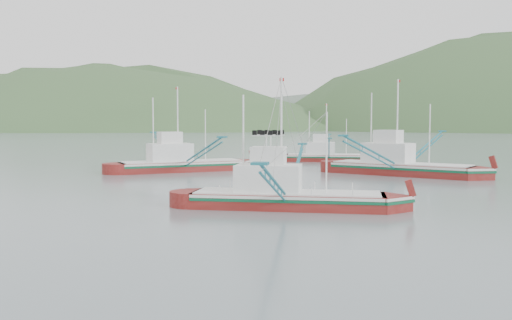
% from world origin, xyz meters
% --- Properties ---
extents(ground, '(1200.00, 1200.00, 0.00)m').
position_xyz_m(ground, '(0.00, 0.00, 0.00)').
color(ground, slate).
rests_on(ground, ground).
extents(main_boat, '(13.69, 24.79, 10.03)m').
position_xyz_m(main_boat, '(2.59, 2.81, 1.44)').
color(main_boat, maroon).
rests_on(main_boat, ground).
extents(bg_boat_right, '(17.16, 27.62, 11.86)m').
position_xyz_m(bg_boat_right, '(12.74, 29.99, 2.44)').
color(bg_boat_right, maroon).
rests_on(bg_boat_right, ground).
extents(bg_boat_left, '(19.90, 25.03, 11.23)m').
position_xyz_m(bg_boat_left, '(-13.55, 30.38, 2.38)').
color(bg_boat_left, maroon).
rests_on(bg_boat_left, ground).
extents(bg_boat_far, '(13.25, 23.77, 9.62)m').
position_xyz_m(bg_boat_far, '(3.50, 51.02, 1.32)').
color(bg_boat_far, maroon).
rests_on(bg_boat_far, ground).
extents(headland_left, '(448.00, 308.00, 210.00)m').
position_xyz_m(headland_left, '(-180.00, 360.00, 0.00)').
color(headland_left, '#385A2E').
rests_on(headland_left, ground).
extents(ridge_distant, '(960.00, 400.00, 240.00)m').
position_xyz_m(ridge_distant, '(30.00, 560.00, 0.00)').
color(ridge_distant, slate).
rests_on(ridge_distant, ground).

